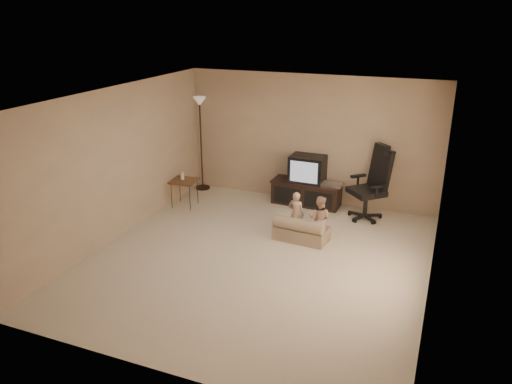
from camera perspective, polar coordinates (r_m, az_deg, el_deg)
floor at (r=7.78m, az=0.28°, el=-7.66°), size 5.50×5.50×0.00m
room_shell at (r=7.20m, az=0.30°, el=3.08°), size 5.50×5.50×5.50m
tv_stand at (r=9.78m, az=5.85°, el=0.85°), size 1.39×0.54×0.99m
office_chair at (r=9.29m, az=12.95°, el=-0.07°), size 0.90×0.90×1.38m
side_table at (r=9.72m, az=-8.24°, el=1.26°), size 0.52×0.52×0.71m
floor_lamp at (r=10.40m, az=-6.39°, el=7.86°), size 0.30×0.30×1.96m
child_sofa at (r=8.34m, az=5.11°, el=-4.42°), size 0.91×0.56×0.43m
toddler_left at (r=8.44m, az=4.59°, el=-2.49°), size 0.30×0.23×0.78m
toddler_right at (r=8.28m, az=7.26°, el=-3.04°), size 0.39×0.23×0.78m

